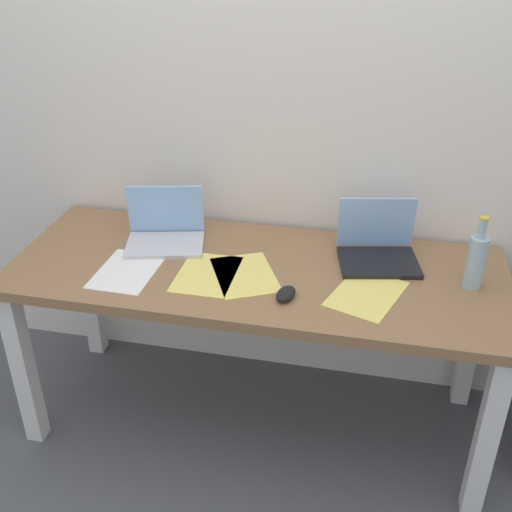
% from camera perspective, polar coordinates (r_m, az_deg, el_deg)
% --- Properties ---
extents(ground_plane, '(8.00, 8.00, 0.00)m').
position_cam_1_polar(ground_plane, '(2.81, -0.00, -14.40)').
color(ground_plane, '#515459').
extents(back_wall, '(5.20, 0.08, 2.60)m').
position_cam_1_polar(back_wall, '(2.52, 2.07, 14.58)').
color(back_wall, silver).
rests_on(back_wall, ground).
extents(desk, '(1.86, 0.72, 0.75)m').
position_cam_1_polar(desk, '(2.40, -0.00, -3.08)').
color(desk, olive).
rests_on(desk, ground).
extents(laptop_left, '(0.35, 0.28, 0.22)m').
position_cam_1_polar(laptop_left, '(2.52, -8.28, 2.17)').
color(laptop_left, silver).
rests_on(laptop_left, desk).
extents(laptop_right, '(0.34, 0.30, 0.23)m').
position_cam_1_polar(laptop_right, '(2.42, 11.04, 0.68)').
color(laptop_right, black).
rests_on(laptop_right, desk).
extents(beer_bottle, '(0.07, 0.07, 0.27)m').
position_cam_1_polar(beer_bottle, '(2.31, 19.44, -0.37)').
color(beer_bottle, '#99B7C1').
rests_on(beer_bottle, desk).
extents(computer_mouse, '(0.08, 0.11, 0.03)m').
position_cam_1_polar(computer_mouse, '(2.17, 2.74, -3.45)').
color(computer_mouse, black).
rests_on(computer_mouse, desk).
extents(paper_sheet_front_left, '(0.22, 0.30, 0.00)m').
position_cam_1_polar(paper_sheet_front_left, '(2.37, -11.68, -1.36)').
color(paper_sheet_front_left, white).
rests_on(paper_sheet_front_left, desk).
extents(paper_sheet_front_right, '(0.30, 0.35, 0.00)m').
position_cam_1_polar(paper_sheet_front_right, '(2.23, 10.05, -3.42)').
color(paper_sheet_front_right, '#F4E06B').
rests_on(paper_sheet_front_right, desk).
extents(paper_sheet_center, '(0.32, 0.36, 0.00)m').
position_cam_1_polar(paper_sheet_center, '(2.30, -1.02, -1.73)').
color(paper_sheet_center, '#F4E06B').
rests_on(paper_sheet_center, desk).
extents(paper_yellow_folder, '(0.21, 0.30, 0.00)m').
position_cam_1_polar(paper_yellow_folder, '(2.31, -4.52, -1.64)').
color(paper_yellow_folder, '#F4E06B').
rests_on(paper_yellow_folder, desk).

